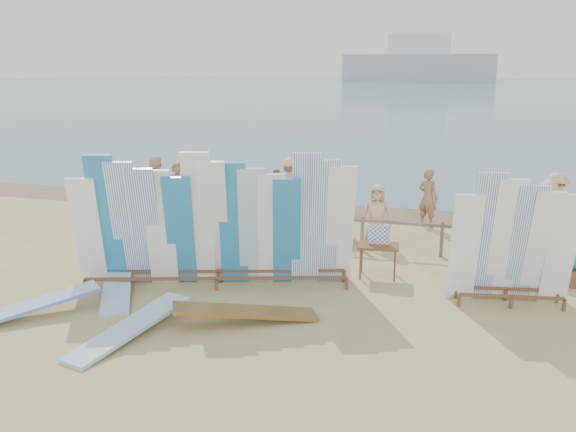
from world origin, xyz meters
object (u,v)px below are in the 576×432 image
(main_surfboard_rack, at_px, (216,227))
(beachgoer_6, at_px, (377,215))
(side_surfboard_rack, at_px, (513,246))
(beachgoer_extra_0, at_px, (546,212))
(beachgoer_10, at_px, (543,219))
(beachgoer_5, at_px, (319,187))
(beach_chair_left, at_px, (331,231))
(flat_board_b, at_px, (131,336))
(beachgoer_4, at_px, (277,195))
(beach_chair_right, at_px, (315,227))
(beachgoer_8, at_px, (522,224))
(beachgoer_9, at_px, (554,206))
(beachgoer_7, at_px, (428,198))
(flat_board_a, at_px, (118,292))
(flat_board_c, at_px, (246,322))
(flat_board_e, at_px, (28,318))
(beachgoer_11, at_px, (156,179))
(beachgoer_0, at_px, (121,196))
(beachgoer_3, at_px, (290,184))
(beachgoer_2, at_px, (167,200))
(vendor_table, at_px, (378,260))
(stroller, at_px, (342,224))
(beachgoer_1, at_px, (178,192))

(main_surfboard_rack, xyz_separation_m, beachgoer_6, (2.81, 4.17, -0.52))
(side_surfboard_rack, xyz_separation_m, beachgoer_extra_0, (1.13, 4.87, -0.37))
(beachgoer_10, relative_size, beachgoer_5, 1.05)
(beach_chair_left, relative_size, beachgoer_6, 0.57)
(flat_board_b, xyz_separation_m, beachgoer_4, (-0.08, 8.76, 0.79))
(beach_chair_left, relative_size, beachgoer_4, 0.59)
(side_surfboard_rack, xyz_separation_m, beach_chair_right, (-4.95, 3.85, -0.98))
(side_surfboard_rack, distance_m, beach_chair_left, 5.68)
(beachgoer_8, bearing_deg, beachgoer_9, -17.71)
(beachgoer_10, bearing_deg, beach_chair_right, 51.99)
(beachgoer_5, bearing_deg, beachgoer_7, -102.32)
(beach_chair_left, distance_m, beachgoer_extra_0, 5.76)
(flat_board_a, distance_m, beachgoer_10, 10.50)
(flat_board_c, relative_size, beachgoer_8, 1.62)
(flat_board_a, bearing_deg, beachgoer_5, 45.27)
(beach_chair_left, bearing_deg, flat_board_e, -115.65)
(side_surfboard_rack, distance_m, beachgoer_8, 3.50)
(flat_board_a, bearing_deg, beachgoer_11, 83.98)
(beach_chair_left, bearing_deg, beachgoer_8, 7.37)
(beachgoer_0, bearing_deg, beachgoer_6, 10.06)
(beachgoer_3, xyz_separation_m, beachgoer_2, (-2.81, -3.17, -0.05))
(beachgoer_10, xyz_separation_m, beachgoer_0, (-11.83, -0.50, -0.01))
(vendor_table, bearing_deg, beachgoer_5, 109.37)
(beachgoer_7, bearing_deg, flat_board_c, 99.25)
(beachgoer_5, xyz_separation_m, beachgoer_3, (-0.96, -0.09, 0.05))
(beachgoer_5, height_order, beachgoer_4, beachgoer_5)
(flat_board_e, relative_size, beachgoer_0, 1.55)
(side_surfboard_rack, relative_size, beachgoer_extra_0, 1.60)
(stroller, distance_m, beachgoer_6, 1.09)
(flat_board_a, distance_m, stroller, 6.52)
(beachgoer_3, bearing_deg, beachgoer_10, -159.29)
(beach_chair_right, xyz_separation_m, beachgoer_2, (-4.39, -0.39, 0.58))
(side_surfboard_rack, height_order, beachgoer_5, side_surfboard_rack)
(beachgoer_extra_0, bearing_deg, stroller, -67.51)
(beachgoer_5, bearing_deg, side_surfboard_rack, -138.13)
(beachgoer_6, height_order, beachgoer_7, beachgoer_7)
(beachgoer_extra_0, relative_size, beachgoer_1, 0.92)
(beachgoer_extra_0, bearing_deg, beachgoer_4, -82.94)
(beachgoer_4, height_order, beachgoer_2, beachgoer_2)
(beachgoer_0, distance_m, beachgoer_7, 9.16)
(beachgoer_0, bearing_deg, beachgoer_9, 19.16)
(vendor_table, relative_size, beachgoer_2, 0.73)
(side_surfboard_rack, distance_m, beachgoer_6, 4.71)
(beach_chair_left, height_order, beachgoer_11, beachgoer_11)
(beachgoer_2, bearing_deg, beachgoer_8, -73.14)
(main_surfboard_rack, relative_size, beachgoer_7, 3.36)
(side_surfboard_rack, bearing_deg, stroller, 128.51)
(beachgoer_11, relative_size, beachgoer_7, 0.94)
(flat_board_c, distance_m, flat_board_b, 2.09)
(flat_board_e, xyz_separation_m, beachgoer_extra_0, (9.91, 8.20, 0.86))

